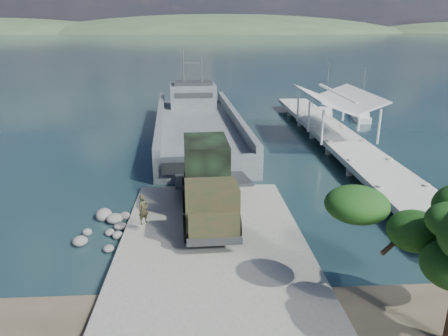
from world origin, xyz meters
TOP-DOWN VIEW (x-y plane):
  - ground at (0.00, 0.00)m, footprint 1400.00×1400.00m
  - boat_ramp at (0.00, -1.00)m, footprint 10.00×18.00m
  - shoreline_rocks at (-6.20, 0.50)m, footprint 3.20×5.60m
  - distant_headlands at (50.00, 560.00)m, footprint 1000.00×240.00m
  - pier at (13.00, 18.77)m, footprint 6.40×44.00m
  - landing_craft at (-0.76, 22.83)m, footprint 10.07×33.56m
  - military_truck at (-0.18, 1.92)m, footprint 3.38×9.41m
  - soldier at (-3.85, 0.08)m, footprint 0.75×0.71m
  - sailboat_near at (19.92, 30.88)m, footprint 2.54×5.76m
  - sailboat_far at (15.96, 33.08)m, footprint 3.28×6.16m

SIDE VIEW (x-z plane):
  - ground at x=0.00m, z-range 0.00..0.00m
  - shoreline_rocks at x=-6.20m, z-range -0.45..0.45m
  - distant_headlands at x=50.00m, z-range -24.00..24.00m
  - boat_ramp at x=0.00m, z-range 0.00..0.50m
  - sailboat_near at x=19.92m, z-range -3.03..3.75m
  - sailboat_far at x=15.96m, z-range -3.22..3.99m
  - landing_craft at x=-0.76m, z-range -4.12..5.73m
  - soldier at x=-3.85m, z-range 0.50..2.21m
  - pier at x=13.00m, z-range -1.45..4.65m
  - military_truck at x=-0.18m, z-range 0.49..4.80m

